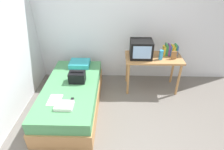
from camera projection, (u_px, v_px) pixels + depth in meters
name	position (u px, v px, depth m)	size (l,w,h in m)	color
ground_plane	(125.00, 139.00, 3.05)	(8.00, 8.00, 0.00)	slate
wall_back	(124.00, 24.00, 4.06)	(5.20, 0.10, 2.60)	silver
bed	(72.00, 97.00, 3.58)	(1.00, 2.00, 0.51)	#B27F4C
desk	(153.00, 61.00, 3.92)	(1.16, 0.60, 0.77)	#B27F4C
tv	(141.00, 49.00, 3.76)	(0.44, 0.39, 0.36)	black
water_bottle	(161.00, 55.00, 3.72)	(0.08, 0.08, 0.20)	#3399DB
book_row	(170.00, 50.00, 3.88)	(0.29, 0.17, 0.25)	gold
picture_frame	(174.00, 55.00, 3.74)	(0.11, 0.02, 0.17)	olive
pillow	(80.00, 64.00, 4.05)	(0.42, 0.35, 0.10)	#33A8B7
handbag	(77.00, 77.00, 3.50)	(0.30, 0.20, 0.23)	black
magazine	(55.00, 100.00, 3.09)	(0.21, 0.29, 0.01)	white
remote_dark	(72.00, 101.00, 3.06)	(0.04, 0.16, 0.02)	black
folded_towel	(64.00, 106.00, 2.93)	(0.28, 0.22, 0.06)	white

